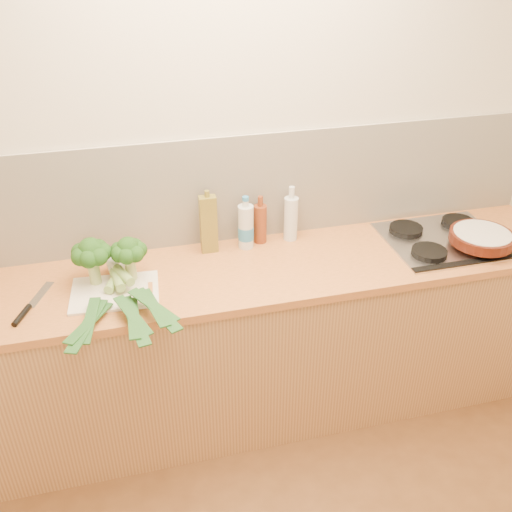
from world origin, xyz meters
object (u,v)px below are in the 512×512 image
(skillet, at_px, (482,237))
(chopping_board, at_px, (115,292))
(gas_hob, at_px, (444,239))
(chefs_knife, at_px, (27,310))

(skillet, bearing_deg, chopping_board, -175.24)
(skillet, bearing_deg, gas_hob, 147.88)
(chopping_board, xyz_separation_m, skillet, (1.76, -0.05, 0.06))
(chefs_knife, bearing_deg, gas_hob, 25.03)
(chopping_board, bearing_deg, gas_hob, 6.18)
(gas_hob, relative_size, chefs_knife, 1.84)
(gas_hob, height_order, chopping_board, gas_hob)
(gas_hob, relative_size, chopping_board, 1.55)
(gas_hob, height_order, chefs_knife, gas_hob)
(chefs_knife, height_order, skillet, skillet)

